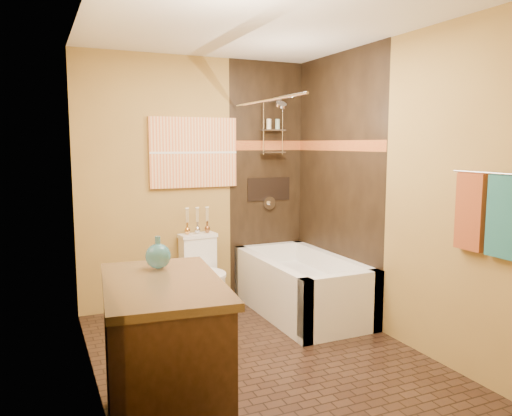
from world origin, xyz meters
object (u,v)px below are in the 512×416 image
toilet (203,273)px  vanity (163,360)px  bathtub (301,290)px  sunset_painting (194,153)px

toilet → vanity: (-0.88, -1.99, 0.08)m
vanity → bathtub: bearing=47.3°
sunset_painting → bathtub: size_ratio=0.60×
bathtub → sunset_painting: bearing=139.2°
bathtub → toilet: size_ratio=2.04×
vanity → toilet: bearing=72.1°
bathtub → vanity: (-1.72, -1.52, 0.23)m
bathtub → toilet: toilet is taller
sunset_painting → bathtub: sunset_painting is taller
sunset_painting → toilet: size_ratio=1.22×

